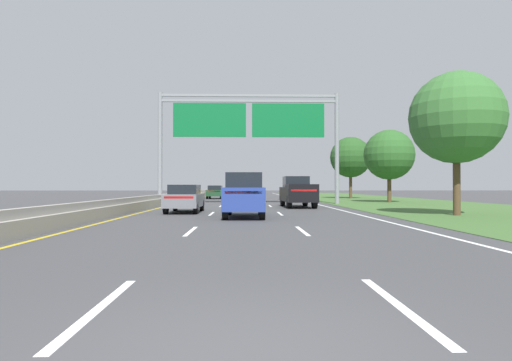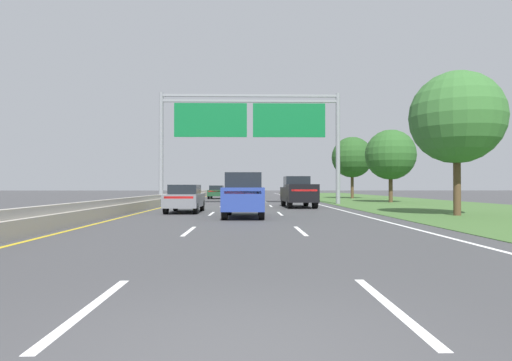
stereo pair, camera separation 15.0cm
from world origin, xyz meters
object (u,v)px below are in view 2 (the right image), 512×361
car_blue_centre_lane_suv (244,194)px  roadside_tree_mid (391,155)px  overhead_sign_gantry (250,125)px  car_gold_centre_lane_sedan (247,191)px  roadside_tree_far (352,157)px  car_darkgreen_left_lane_sedan (217,192)px  pickup_truck_black (298,192)px  car_grey_left_lane_sedan (185,198)px  roadside_tree_near (457,118)px

car_blue_centre_lane_suv → roadside_tree_mid: roadside_tree_mid is taller
overhead_sign_gantry → car_blue_centre_lane_suv: (-0.38, -14.97, -5.48)m
roadside_tree_mid → overhead_sign_gantry: bearing=-165.2°
car_gold_centre_lane_sedan → roadside_tree_far: size_ratio=0.60×
car_blue_centre_lane_suv → roadside_tree_mid: 22.90m
car_blue_centre_lane_suv → car_darkgreen_left_lane_sedan: car_blue_centre_lane_suv is taller
overhead_sign_gantry → pickup_truck_black: bearing=-56.8°
car_blue_centre_lane_suv → car_gold_centre_lane_sedan: size_ratio=1.06×
car_grey_left_lane_sedan → roadside_tree_mid: size_ratio=0.66×
overhead_sign_gantry → car_grey_left_lane_sedan: overhead_sign_gantry is taller
roadside_tree_near → roadside_tree_far: (2.16, 30.41, 0.04)m
pickup_truck_black → roadside_tree_far: (9.11, 21.39, 3.92)m
overhead_sign_gantry → roadside_tree_far: 20.54m
car_darkgreen_left_lane_sedan → car_grey_left_lane_sedan: (0.10, -26.93, 0.00)m
car_darkgreen_left_lane_sedan → roadside_tree_mid: bearing=-125.3°
pickup_truck_black → roadside_tree_mid: size_ratio=0.82×
car_blue_centre_lane_suv → car_darkgreen_left_lane_sedan: (-3.49, 30.82, -0.28)m
overhead_sign_gantry → car_darkgreen_left_lane_sedan: 17.30m
pickup_truck_black → car_gold_centre_lane_sedan: (-3.67, 25.97, -0.26)m
pickup_truck_black → car_grey_left_lane_sedan: size_ratio=1.24×
car_blue_centre_lane_suv → car_grey_left_lane_sedan: car_blue_centre_lane_suv is taller
car_darkgreen_left_lane_sedan → roadside_tree_near: (14.21, -30.04, 4.13)m
car_blue_centre_lane_suv → roadside_tree_far: bearing=-21.4°
car_darkgreen_left_lane_sedan → car_gold_centre_lane_sedan: size_ratio=1.00×
overhead_sign_gantry → car_gold_centre_lane_sedan: bearing=90.8°
car_gold_centre_lane_sedan → roadside_tree_near: bearing=-161.6°
car_gold_centre_lane_sedan → car_blue_centre_lane_suv: bearing=-178.6°
pickup_truck_black → car_gold_centre_lane_sedan: bearing=6.4°
roadside_tree_near → roadside_tree_mid: (2.54, 17.60, -0.59)m
overhead_sign_gantry → roadside_tree_mid: 13.51m
roadside_tree_near → car_grey_left_lane_sedan: bearing=167.5°
overhead_sign_gantry → car_grey_left_lane_sedan: bearing=-108.7°
car_blue_centre_lane_suv → roadside_tree_mid: (13.26, 18.38, 3.27)m
roadside_tree_near → car_darkgreen_left_lane_sedan: bearing=115.3°
car_grey_left_lane_sedan → car_blue_centre_lane_suv: bearing=-138.5°
overhead_sign_gantry → car_blue_centre_lane_suv: 15.94m
car_darkgreen_left_lane_sedan → overhead_sign_gantry: bearing=-165.0°
car_darkgreen_left_lane_sedan → roadside_tree_near: roadside_tree_near is taller
pickup_truck_black → car_blue_centre_lane_suv: pickup_truck_black is taller
roadside_tree_mid → roadside_tree_far: 12.83m
car_darkgreen_left_lane_sedan → roadside_tree_near: bearing=-153.4°
car_grey_left_lane_sedan → roadside_tree_mid: bearing=-48.5°
overhead_sign_gantry → roadside_tree_near: 17.64m
overhead_sign_gantry → car_grey_left_lane_sedan: size_ratio=3.41×
roadside_tree_near → roadside_tree_far: bearing=85.9°
overhead_sign_gantry → roadside_tree_far: (12.50, 16.22, -1.58)m
car_darkgreen_left_lane_sedan → roadside_tree_mid: (16.75, -12.45, 3.55)m
pickup_truck_black → car_blue_centre_lane_suv: (-3.77, -9.79, 0.02)m
car_blue_centre_lane_suv → car_gold_centre_lane_sedan: (0.10, 35.76, -0.28)m
pickup_truck_black → car_blue_centre_lane_suv: bearing=157.3°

